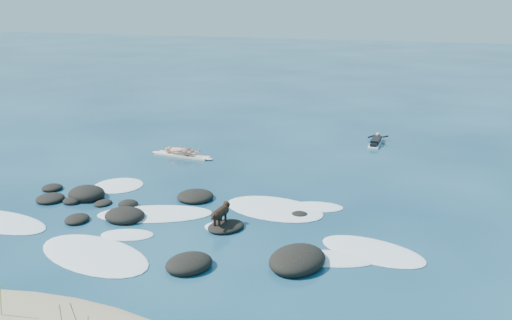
% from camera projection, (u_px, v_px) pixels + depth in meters
% --- Properties ---
extents(ground, '(160.00, 160.00, 0.00)m').
position_uv_depth(ground, '(186.00, 213.00, 19.29)').
color(ground, '#0A2642').
rests_on(ground, ground).
extents(reef_rocks, '(12.46, 7.35, 0.61)m').
position_uv_depth(reef_rocks, '(146.00, 223.00, 18.17)').
color(reef_rocks, black).
rests_on(reef_rocks, ground).
extents(breaking_foam, '(15.58, 8.38, 0.12)m').
position_uv_depth(breaking_foam, '(185.00, 225.00, 18.31)').
color(breaking_foam, white).
rests_on(breaking_foam, ground).
extents(standing_surfer_rig, '(3.18, 0.78, 1.81)m').
position_uv_depth(standing_surfer_rig, '(182.00, 141.00, 25.92)').
color(standing_surfer_rig, '#F9E6C7').
rests_on(standing_surfer_rig, ground).
extents(paddling_surfer_rig, '(1.07, 2.36, 0.41)m').
position_uv_depth(paddling_surfer_rig, '(376.00, 141.00, 28.31)').
color(paddling_surfer_rig, white).
rests_on(paddling_surfer_rig, ground).
extents(dog, '(0.37, 1.26, 0.80)m').
position_uv_depth(dog, '(221.00, 212.00, 17.94)').
color(dog, black).
rests_on(dog, ground).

